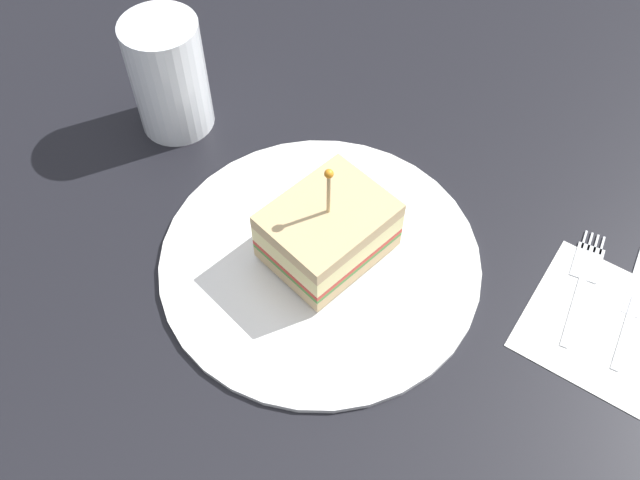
{
  "coord_description": "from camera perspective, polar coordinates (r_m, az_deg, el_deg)",
  "views": [
    {
      "loc": [
        19.78,
        25.24,
        47.97
      ],
      "look_at": [
        0.0,
        0.0,
        2.98
      ],
      "focal_mm": 39.17,
      "sensor_mm": 36.0,
      "label": 1
    }
  ],
  "objects": [
    {
      "name": "drink_glass",
      "position": [
        0.66,
        -12.14,
        12.46
      ],
      "size": [
        6.88,
        6.88,
        11.1
      ],
      "color": "beige",
      "rests_on": "ground_plane"
    },
    {
      "name": "plate",
      "position": [
        0.57,
        0.0,
        -1.45
      ],
      "size": [
        26.41,
        26.41,
        0.98
      ],
      "primitive_type": "cylinder",
      "color": "white",
      "rests_on": "ground_plane"
    },
    {
      "name": "ground_plane",
      "position": [
        0.59,
        0.0,
        -2.26
      ],
      "size": [
        118.48,
        118.48,
        2.0
      ],
      "primitive_type": "cube",
      "color": "black"
    },
    {
      "name": "sandwich_half_center",
      "position": [
        0.55,
        0.55,
        0.87
      ],
      "size": [
        10.11,
        8.32,
        9.77
      ],
      "color": "tan",
      "rests_on": "plate"
    },
    {
      "name": "fork",
      "position": [
        0.61,
        20.77,
        -2.63
      ],
      "size": [
        10.91,
        6.35,
        0.35
      ],
      "color": "silver",
      "rests_on": "ground_plane"
    },
    {
      "name": "napkin",
      "position": [
        0.59,
        21.82,
        -6.29
      ],
      "size": [
        14.49,
        13.74,
        0.15
      ],
      "primitive_type": "cube",
      "rotation": [
        0.0,
        0.0,
        9.74
      ],
      "color": "white",
      "rests_on": "ground_plane"
    },
    {
      "name": "knife",
      "position": [
        0.61,
        24.37,
        -4.43
      ],
      "size": [
        11.61,
        6.03,
        0.35
      ],
      "color": "silver",
      "rests_on": "ground_plane"
    }
  ]
}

